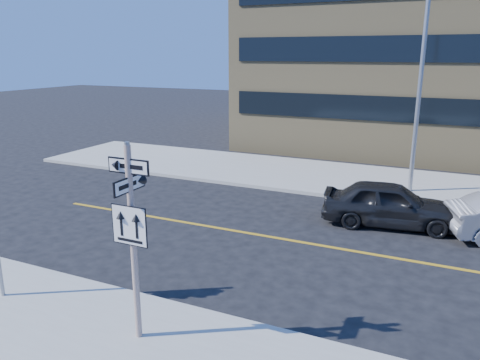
% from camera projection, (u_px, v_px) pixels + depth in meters
% --- Properties ---
extents(ground, '(120.00, 120.00, 0.00)m').
position_uv_depth(ground, '(199.00, 289.00, 11.88)').
color(ground, black).
rests_on(ground, ground).
extents(sign_pole, '(0.92, 0.92, 4.06)m').
position_uv_depth(sign_pole, '(132.00, 232.00, 9.04)').
color(sign_pole, white).
rests_on(sign_pole, near_sidewalk).
extents(parked_car_a, '(2.49, 4.78, 1.55)m').
position_uv_depth(parked_car_a, '(390.00, 204.00, 16.08)').
color(parked_car_a, black).
rests_on(parked_car_a, ground).
extents(streetlight_a, '(0.55, 2.25, 8.00)m').
position_uv_depth(streetlight_a, '(420.00, 80.00, 18.43)').
color(streetlight_a, gray).
rests_on(streetlight_a, far_sidewalk).
extents(building_brick, '(18.00, 18.00, 18.00)m').
position_uv_depth(building_brick, '(412.00, 2.00, 30.61)').
color(building_brick, '#A28A5A').
rests_on(building_brick, ground).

